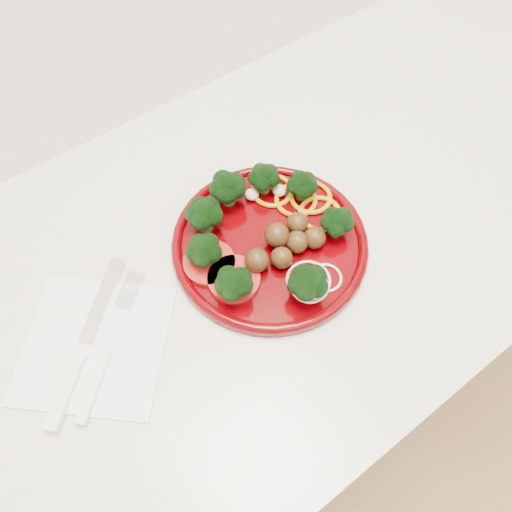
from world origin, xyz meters
TOP-DOWN VIEW (x-y plane):
  - counter at (0.00, 1.70)m, footprint 2.40×0.60m
  - plate at (-0.11, 1.69)m, footprint 0.26×0.26m
  - napkin at (-0.36, 1.69)m, footprint 0.24×0.24m
  - knife at (-0.39, 1.69)m, footprint 0.18×0.16m
  - fork at (-0.37, 1.66)m, footprint 0.16×0.14m

SIDE VIEW (x-z plane):
  - counter at x=0.00m, z-range 0.00..0.90m
  - napkin at x=-0.36m, z-range 0.90..0.90m
  - fork at x=-0.37m, z-range 0.90..0.91m
  - knife at x=-0.39m, z-range 0.90..0.91m
  - plate at x=-0.11m, z-range 0.89..0.95m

